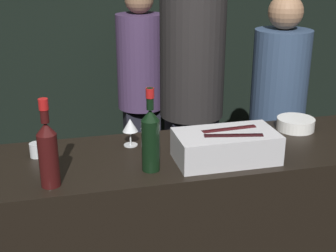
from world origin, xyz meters
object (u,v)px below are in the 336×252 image
Objects in this scene: wine_glass at (130,126)px; person_grey_polo at (277,111)px; person_in_hoodie at (192,90)px; red_wine_bottle_tall at (48,151)px; red_wine_bottle_burgundy at (151,137)px; ice_bin_with_bottles at (227,145)px; candle_votive at (37,150)px; bowl_white at (296,124)px; person_blond_tee at (141,85)px.

person_grey_polo reaches higher than wine_glass.
person_in_hoodie is at bearing 56.40° from wine_glass.
red_wine_bottle_tall is 0.19× the size of person_in_hoodie.
red_wine_bottle_tall is at bearing -173.86° from red_wine_bottle_burgundy.
candle_votive is at bearing 163.94° from ice_bin_with_bottles.
bowl_white is 0.11× the size of person_blond_tee.
red_wine_bottle_tall reaches higher than wine_glass.
bowl_white is 1.47m from person_blond_tee.
wine_glass is at bearing -7.20° from person_grey_polo.
bowl_white is at bearing 19.47° from red_wine_bottle_burgundy.
bowl_white is 3.00× the size of candle_votive.
wine_glass reaches higher than bowl_white.
red_wine_bottle_tall is 0.21× the size of person_blond_tee.
person_blond_tee is at bearing 80.93° from red_wine_bottle_burgundy.
ice_bin_with_bottles is at bearing 14.96° from person_grey_polo.
person_in_hoodie is at bearing 111.52° from bowl_white.
person_blond_tee is at bearing 68.49° from red_wine_bottle_tall.
ice_bin_with_bottles is 2.30× the size of bowl_white.
person_in_hoodie reaches higher than person_blond_tee.
red_wine_bottle_tall is at bearing -175.15° from ice_bin_with_bottles.
ice_bin_with_bottles is 0.27× the size of person_grey_polo.
bowl_white is (0.47, 0.27, -0.04)m from ice_bin_with_bottles.
person_in_hoodie is at bearing 51.36° from red_wine_bottle_tall.
ice_bin_with_bottles is 0.35m from red_wine_bottle_burgundy.
person_grey_polo is at bearing 51.90° from ice_bin_with_bottles.
candle_votive reaches higher than bowl_white.
person_in_hoodie reaches higher than wine_glass.
person_blond_tee is (0.72, 1.40, -0.13)m from candle_votive.
bowl_white is at bearing 15.19° from red_wine_bottle_tall.
person_grey_polo is (0.67, 0.85, -0.18)m from ice_bin_with_bottles.
wine_glass is (-0.85, -0.01, 0.06)m from bowl_white.
ice_bin_with_bottles reaches higher than candle_votive.
ice_bin_with_bottles is at bearing -16.06° from candle_votive.
person_grey_polo reaches higher than bowl_white.
red_wine_bottle_tall is at bearing -138.70° from wine_glass.
person_in_hoodie reaches higher than person_grey_polo.
person_blond_tee is (0.30, 1.37, -0.19)m from wine_glass.
person_in_hoodie reaches higher than red_wine_bottle_burgundy.
red_wine_bottle_burgundy is 1.68m from person_blond_tee.
person_in_hoodie is 0.56m from person_grey_polo.
red_wine_bottle_burgundy is at bearing -28.40° from candle_votive.
candle_votive is at bearing 76.83° from person_blond_tee.
red_wine_bottle_tall is at bearing -3.89° from person_grey_polo.
bowl_white is 1.44× the size of wine_glass.
ice_bin_with_bottles is 1.24× the size of red_wine_bottle_burgundy.
candle_votive is 1.26m from person_in_hoodie.
wine_glass is (-0.38, 0.26, 0.03)m from ice_bin_with_bottles.
candle_votive is 0.53m from red_wine_bottle_burgundy.
wine_glass is 0.43m from candle_votive.
person_grey_polo is (1.05, 0.60, -0.20)m from wine_glass.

